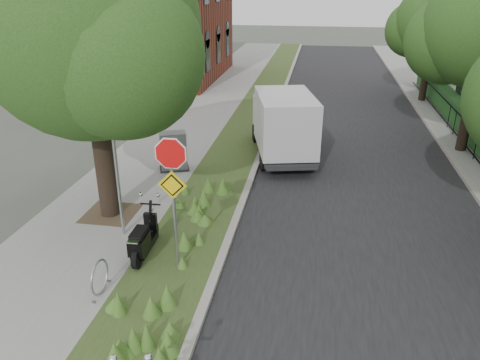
% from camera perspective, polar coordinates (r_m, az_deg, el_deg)
% --- Properties ---
extents(ground, '(120.00, 120.00, 0.00)m').
position_cam_1_polar(ground, '(10.26, -0.81, -13.59)').
color(ground, '#4C5147').
rests_on(ground, ground).
extents(sidewalk_near, '(3.50, 60.00, 0.12)m').
position_cam_1_polar(sidewalk_near, '(19.91, -7.72, 5.35)').
color(sidewalk_near, gray).
rests_on(sidewalk_near, ground).
extents(verge, '(2.00, 60.00, 0.12)m').
position_cam_1_polar(verge, '(19.29, 0.15, 4.98)').
color(verge, '#30491F').
rests_on(verge, ground).
extents(kerb_near, '(0.20, 60.00, 0.13)m').
position_cam_1_polar(kerb_near, '(19.16, 3.11, 4.83)').
color(kerb_near, '#9E9991').
rests_on(kerb_near, ground).
extents(road, '(7.00, 60.00, 0.01)m').
position_cam_1_polar(road, '(19.13, 13.60, 3.97)').
color(road, black).
rests_on(road, ground).
extents(kerb_far, '(0.20, 60.00, 0.13)m').
position_cam_1_polar(kerb_far, '(19.70, 23.81, 3.34)').
color(kerb_far, '#9E9991').
rests_on(kerb_far, ground).
extents(street_tree_main, '(6.21, 5.54, 7.66)m').
position_cam_1_polar(street_tree_main, '(12.33, -18.11, 15.96)').
color(street_tree_main, black).
rests_on(street_tree_main, ground).
extents(bare_post, '(0.08, 0.08, 4.00)m').
position_cam_1_polar(bare_post, '(11.64, -14.91, 2.23)').
color(bare_post, '#A5A8AD').
rests_on(bare_post, ground).
extents(bike_hoop, '(0.06, 0.78, 0.77)m').
position_cam_1_polar(bike_hoop, '(10.27, -16.75, -11.30)').
color(bike_hoop, '#A5A8AD').
rests_on(bike_hoop, ground).
extents(sign_assembly, '(0.94, 0.08, 3.22)m').
position_cam_1_polar(sign_assembly, '(9.89, -8.27, 0.26)').
color(sign_assembly, '#A5A8AD').
rests_on(sign_assembly, ground).
extents(fence_far, '(0.04, 24.00, 1.00)m').
position_cam_1_polar(fence_far, '(19.71, 26.06, 4.81)').
color(fence_far, black).
rests_on(fence_far, ground).
extents(brick_building, '(9.40, 10.40, 8.30)m').
position_cam_1_polar(brick_building, '(32.06, -11.14, 19.56)').
color(brick_building, brown).
rests_on(brick_building, ground).
extents(far_tree_c, '(4.37, 3.89, 5.93)m').
position_cam_1_polar(far_tree_c, '(26.74, 22.34, 17.06)').
color(far_tree_c, black).
rests_on(far_tree_c, ground).
extents(scooter_near, '(0.37, 1.71, 0.81)m').
position_cam_1_polar(scooter_near, '(11.18, -11.80, -7.54)').
color(scooter_near, black).
rests_on(scooter_near, ground).
extents(box_truck, '(2.80, 4.90, 2.09)m').
position_cam_1_polar(box_truck, '(17.16, 5.26, 7.07)').
color(box_truck, '#262628').
rests_on(box_truck, ground).
extents(utility_cabinet, '(1.15, 0.96, 1.31)m').
position_cam_1_polar(utility_cabinet, '(16.04, -8.12, 3.43)').
color(utility_cabinet, '#262628').
rests_on(utility_cabinet, ground).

